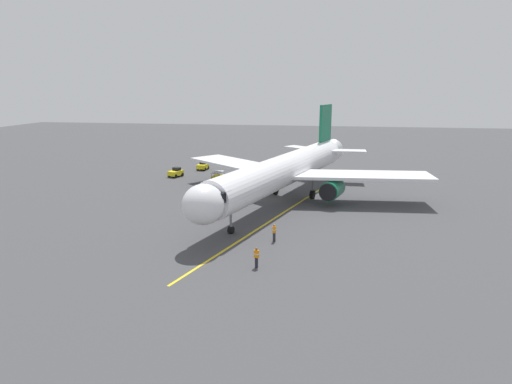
# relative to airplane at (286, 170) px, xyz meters

# --- Properties ---
(ground_plane) EXTENTS (220.00, 220.00, 0.00)m
(ground_plane) POSITION_rel_airplane_xyz_m (2.00, -0.92, -4.00)
(ground_plane) COLOR #424244
(apron_lead_in_line) EXTENTS (12.24, 38.22, 0.01)m
(apron_lead_in_line) POSITION_rel_airplane_xyz_m (0.08, 6.27, -4.00)
(apron_lead_in_line) COLOR yellow
(apron_lead_in_line) RESTS_ON ground
(airplane) EXTENTS (33.20, 39.40, 11.50)m
(airplane) POSITION_rel_airplane_xyz_m (0.00, 0.00, 0.00)
(airplane) COLOR white
(airplane) RESTS_ON ground
(ground_crew_marshaller) EXTENTS (0.47, 0.41, 1.71)m
(ground_crew_marshaller) POSITION_rel_airplane_xyz_m (0.30, 21.01, -3.12)
(ground_crew_marshaller) COLOR #23232D
(ground_crew_marshaller) RESTS_ON ground
(ground_crew_wing_walker) EXTENTS (0.32, 0.44, 1.71)m
(ground_crew_wing_walker) POSITION_rel_airplane_xyz_m (-0.37, 14.82, -3.12)
(ground_crew_wing_walker) COLOR #23232D
(ground_crew_wing_walker) RESTS_ON ground
(baggage_cart_near_nose) EXTENTS (1.74, 2.71, 1.27)m
(baggage_cart_near_nose) POSITION_rel_airplane_xyz_m (11.65, -11.20, -3.35)
(baggage_cart_near_nose) COLOR yellow
(baggage_cart_near_nose) RESTS_ON ground
(tug_portside) EXTENTS (1.74, 2.42, 1.50)m
(tug_portside) POSITION_rel_airplane_xyz_m (16.29, -18.96, -3.30)
(tug_portside) COLOR yellow
(tug_portside) RESTS_ON ground
(tug_starboard_side) EXTENTS (2.25, 2.69, 1.50)m
(tug_starboard_side) POSITION_rel_airplane_xyz_m (18.92, -12.47, -3.30)
(tug_starboard_side) COLOR yellow
(tug_starboard_side) RESTS_ON ground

